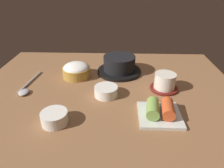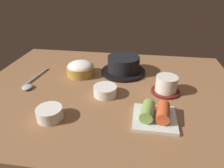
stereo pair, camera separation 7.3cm
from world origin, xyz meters
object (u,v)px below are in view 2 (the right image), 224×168
side_bowl_near (50,113)px  spoon (31,83)px  stone_pot (124,65)px  kimchi_plate (155,114)px  rice_bowl (80,68)px  banchan_cup_center (104,90)px  tea_cup_with_saucer (166,86)px

side_bowl_near → spoon: size_ratio=0.39×
stone_pot → kimchi_plate: bearing=-67.9°
rice_bowl → side_bowl_near: (-0.70, -30.17, -0.99)cm
rice_bowl → spoon: (-17.00, -11.50, -2.38)cm
stone_pot → kimchi_plate: stone_pot is taller
banchan_cup_center → rice_bowl: bearing=131.9°
side_bowl_near → spoon: bearing=131.1°
stone_pot → kimchi_plate: (12.47, -30.74, -1.65)cm
spoon → side_bowl_near: bearing=-48.9°
tea_cup_with_saucer → spoon: tea_cup_with_saucer is taller
stone_pot → rice_bowl: stone_pot is taller
side_bowl_near → spoon: (-16.30, 18.67, -1.39)cm
tea_cup_with_saucer → spoon: 51.95cm
stone_pot → banchan_cup_center: bearing=-104.2°
banchan_cup_center → spoon: size_ratio=0.41×
rice_bowl → spoon: 20.66cm
stone_pot → spoon: size_ratio=0.94×
kimchi_plate → side_bowl_near: kimchi_plate is taller
banchan_cup_center → spoon: (-30.05, 3.05, -1.28)cm
stone_pot → kimchi_plate: 33.22cm
stone_pot → tea_cup_with_saucer: size_ratio=1.84×
rice_bowl → kimchi_plate: (30.39, -26.05, -1.07)cm
kimchi_plate → banchan_cup_center: bearing=146.5°
side_bowl_near → rice_bowl: bearing=88.7°
side_bowl_near → kimchi_plate: bearing=7.5°
side_bowl_near → spoon: 24.82cm
stone_pot → spoon: stone_pot is taller
side_bowl_near → stone_pot: bearing=61.9°
banchan_cup_center → spoon: 30.23cm
tea_cup_with_saucer → banchan_cup_center: size_ratio=1.24×
rice_bowl → spoon: bearing=-145.9°
kimchi_plate → spoon: (-47.40, 14.55, -1.31)cm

